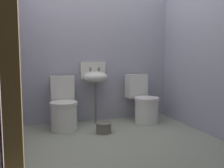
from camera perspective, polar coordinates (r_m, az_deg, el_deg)
name	(u,v)px	position (r m, az deg, el deg)	size (l,w,h in m)	color
ground_plane	(118,143)	(3.27, 1.49, -13.49)	(2.93, 2.58, 0.08)	gray
wall_back	(96,49)	(4.18, -3.65, 8.08)	(2.93, 0.10, 2.40)	#9595A8
wall_left	(5,45)	(3.03, -23.66, 8.32)	(0.10, 2.38, 2.40)	#9B90A2
wall_right	(202,48)	(3.81, 20.27, 7.90)	(0.10, 2.38, 2.40)	#989CAF
wooden_door_post	(9,38)	(1.98, -22.75, 9.77)	(0.14, 0.14, 2.40)	olive
toilet_left	(63,107)	(3.74, -11.21, -5.35)	(0.43, 0.61, 0.78)	silver
toilet_right	(143,103)	(4.10, 7.31, -4.29)	(0.48, 0.65, 0.78)	silver
sink	(95,77)	(3.96, -3.95, 1.71)	(0.42, 0.35, 0.99)	#636155
bucket	(104,127)	(3.52, -1.94, -10.03)	(0.23, 0.23, 0.15)	#636155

